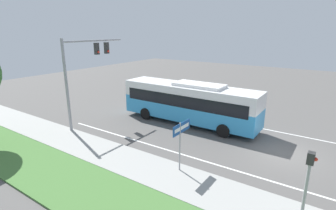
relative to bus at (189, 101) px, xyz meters
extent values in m
plane|color=#565451|center=(-1.52, -7.58, -1.86)|extent=(80.00, 80.00, 0.00)
cube|color=#9E9E99|center=(-7.72, -7.58, -1.80)|extent=(2.80, 80.00, 0.12)
cube|color=silver|center=(-5.12, -7.58, -1.85)|extent=(0.14, 30.00, 0.01)
cube|color=silver|center=(2.08, -7.58, -1.85)|extent=(0.14, 30.00, 0.01)
cube|color=#3393D1|center=(0.00, 0.01, -0.71)|extent=(2.50, 11.32, 1.51)
cube|color=white|center=(0.00, 0.01, 0.67)|extent=(2.50, 11.32, 1.24)
cube|color=black|center=(0.00, 0.01, 0.24)|extent=(2.54, 10.41, 0.93)
cube|color=white|center=(0.00, -0.84, 1.41)|extent=(1.75, 3.96, 0.24)
cylinder|color=black|center=(-1.20, 3.52, -1.37)|extent=(0.28, 0.98, 0.98)
cylinder|color=black|center=(1.20, 3.52, -1.37)|extent=(0.28, 0.98, 0.98)
cylinder|color=black|center=(-1.20, -3.50, -1.37)|extent=(0.28, 0.98, 0.98)
cylinder|color=black|center=(1.20, -3.50, -1.37)|extent=(0.28, 0.98, 0.98)
cylinder|color=#939399|center=(-6.57, 6.35, 1.54)|extent=(0.20, 0.20, 6.80)
cylinder|color=#939399|center=(-3.76, 6.35, 4.69)|extent=(5.62, 0.14, 0.14)
cube|color=#2D2D2D|center=(-3.57, 6.35, 4.07)|extent=(0.32, 0.28, 0.90)
sphere|color=red|center=(-3.57, 6.17, 3.82)|extent=(0.18, 0.18, 0.18)
cube|color=#2D2D2D|center=(-2.54, 6.35, 4.07)|extent=(0.32, 0.28, 0.90)
sphere|color=red|center=(-2.54, 6.17, 3.82)|extent=(0.18, 0.18, 0.18)
cylinder|color=#939399|center=(-8.01, -9.44, -0.23)|extent=(0.12, 0.12, 3.26)
cube|color=#2D2D2D|center=(-8.01, -9.44, 1.18)|extent=(0.28, 0.24, 0.44)
sphere|color=red|center=(-8.01, -9.59, 1.18)|extent=(0.14, 0.14, 0.14)
cylinder|color=#939399|center=(-6.94, -3.41, -0.46)|extent=(0.08, 0.08, 2.80)
cube|color=#19478C|center=(-6.78, -3.41, 0.62)|extent=(1.63, 0.03, 0.55)
cube|color=white|center=(-6.78, -3.43, 0.62)|extent=(1.39, 0.01, 0.19)
camera|label=1|loc=(-17.67, -9.95, 5.51)|focal=28.00mm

